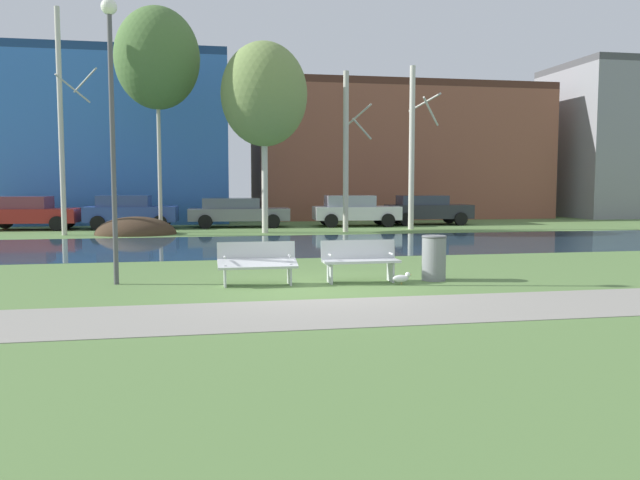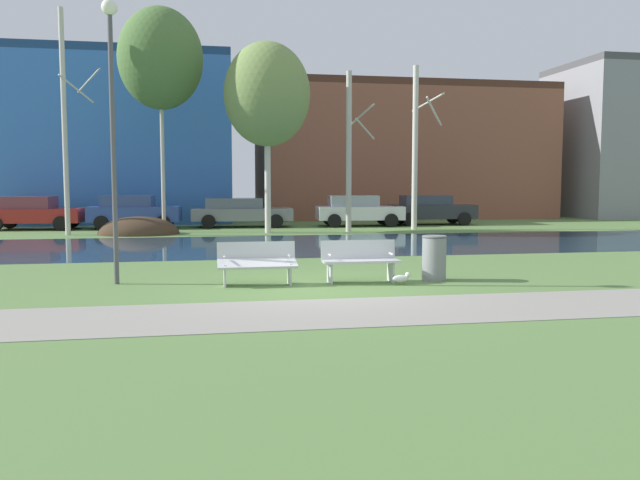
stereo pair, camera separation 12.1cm
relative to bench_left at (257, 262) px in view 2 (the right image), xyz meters
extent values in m
plane|color=#5B7F42|center=(1.08, 9.29, -0.47)|extent=(120.00, 120.00, 0.00)
cube|color=gray|center=(1.08, -3.06, -0.47)|extent=(60.00, 2.35, 0.01)
cube|color=#284256|center=(1.08, 8.38, -0.47)|extent=(80.00, 7.79, 0.01)
ellipsoid|color=#423021|center=(-3.61, 14.03, -0.47)|extent=(3.23, 2.55, 1.45)
cube|color=silver|center=(0.00, -0.09, -0.02)|extent=(1.60, 0.48, 0.17)
cube|color=silver|center=(0.00, 0.19, 0.20)|extent=(1.60, 0.08, 0.40)
cube|color=silver|center=(-0.66, -0.03, -0.25)|extent=(0.04, 0.43, 0.45)
cube|color=silver|center=(0.66, -0.04, -0.25)|extent=(0.04, 0.43, 0.45)
cylinder|color=silver|center=(-0.66, -0.07, 0.12)|extent=(0.04, 0.28, 0.04)
cylinder|color=silver|center=(0.66, -0.08, 0.12)|extent=(0.04, 0.28, 0.04)
cube|color=silver|center=(2.16, -0.09, -0.02)|extent=(1.60, 0.48, 0.05)
cube|color=silver|center=(2.16, 0.19, 0.20)|extent=(1.60, 0.08, 0.40)
cube|color=silver|center=(1.50, -0.03, -0.25)|extent=(0.04, 0.43, 0.45)
cube|color=silver|center=(2.81, -0.04, -0.25)|extent=(0.04, 0.43, 0.45)
cylinder|color=silver|center=(1.50, -0.07, 0.12)|extent=(0.04, 0.28, 0.04)
cylinder|color=silver|center=(2.81, -0.08, 0.12)|extent=(0.04, 0.28, 0.04)
cylinder|color=gray|center=(3.76, -0.06, 0.01)|extent=(0.51, 0.51, 0.96)
torus|color=#494A4C|center=(3.76, -0.06, 0.46)|extent=(0.54, 0.54, 0.04)
ellipsoid|color=white|center=(2.89, -0.47, -0.35)|extent=(0.34, 0.15, 0.15)
sphere|color=white|center=(3.04, -0.47, -0.28)|extent=(0.11, 0.11, 0.11)
cone|color=gold|center=(3.10, -0.47, -0.28)|extent=(0.06, 0.03, 0.03)
cylinder|color=gold|center=(2.91, -0.50, -0.42)|extent=(0.01, 0.01, 0.10)
cylinder|color=gold|center=(2.91, -0.44, -0.42)|extent=(0.01, 0.01, 0.10)
cylinder|color=#4C4C51|center=(-2.83, 0.64, 2.23)|extent=(0.10, 0.10, 5.40)
sphere|color=white|center=(-2.83, 0.64, 5.08)|extent=(0.32, 0.32, 0.32)
cylinder|color=beige|center=(-6.36, 14.10, 3.97)|extent=(0.20, 0.20, 8.88)
cylinder|color=beige|center=(-5.50, 14.69, 5.71)|extent=(1.18, 1.68, 0.79)
cylinder|color=beige|center=(-5.76, 13.48, 5.20)|extent=(1.13, 1.10, 0.95)
cylinder|color=#BCB7A8|center=(-2.67, 15.00, 4.15)|extent=(0.16, 0.16, 9.24)
ellipsoid|color=#4C7038|center=(-2.67, 15.00, 6.74)|extent=(3.49, 3.49, 4.19)
cylinder|color=beige|center=(1.61, 13.78, 3.18)|extent=(0.25, 0.25, 7.29)
ellipsoid|color=olive|center=(1.61, 13.78, 5.22)|extent=(3.53, 3.53, 4.24)
cylinder|color=#BCB7A8|center=(5.04, 13.77, 2.89)|extent=(0.23, 0.23, 6.73)
cylinder|color=#BCB7A8|center=(5.71, 14.22, 4.50)|extent=(0.88, 1.23, 0.88)
cylinder|color=#BCB7A8|center=(5.60, 13.20, 3.83)|extent=(1.10, 1.07, 0.80)
cylinder|color=beige|center=(8.28, 14.73, 3.14)|extent=(0.25, 0.25, 7.23)
cylinder|color=beige|center=(9.04, 15.25, 5.23)|extent=(1.06, 1.50, 0.73)
cylinder|color=beige|center=(8.91, 14.09, 4.70)|extent=(1.13, 1.10, 1.15)
cube|color=maroon|center=(-8.45, 17.65, 0.16)|extent=(4.27, 2.11, 0.62)
cube|color=brown|center=(-8.78, 17.67, 0.74)|extent=(2.43, 1.77, 0.54)
cylinder|color=black|center=(-7.02, 18.49, -0.15)|extent=(0.65, 0.26, 0.64)
cylinder|color=black|center=(-7.14, 16.64, -0.15)|extent=(0.65, 0.26, 0.64)
cylinder|color=black|center=(-9.76, 18.66, -0.15)|extent=(0.65, 0.26, 0.64)
cube|color=#2D4793|center=(-4.07, 17.47, 0.20)|extent=(4.14, 2.02, 0.70)
cube|color=#32457F|center=(-4.39, 17.49, 0.79)|extent=(2.35, 1.69, 0.50)
cylinder|color=black|center=(-2.69, 18.27, -0.15)|extent=(0.65, 0.26, 0.64)
cylinder|color=black|center=(-2.80, 16.51, -0.15)|extent=(0.65, 0.26, 0.64)
cylinder|color=black|center=(-5.34, 18.44, -0.15)|extent=(0.65, 0.26, 0.64)
cylinder|color=black|center=(-5.45, 16.68, -0.15)|extent=(0.65, 0.26, 0.64)
cube|color=slate|center=(0.80, 17.62, 0.13)|extent=(4.78, 2.08, 0.56)
cube|color=slate|center=(0.42, 17.65, 0.65)|extent=(2.71, 1.74, 0.48)
cylinder|color=black|center=(2.39, 18.42, -0.15)|extent=(0.65, 0.26, 0.64)
cylinder|color=black|center=(2.28, 16.63, -0.15)|extent=(0.65, 0.26, 0.64)
cylinder|color=black|center=(-0.69, 18.61, -0.15)|extent=(0.65, 0.26, 0.64)
cylinder|color=black|center=(-0.80, 16.83, -0.15)|extent=(0.65, 0.26, 0.64)
cube|color=silver|center=(6.38, 17.26, 0.16)|extent=(4.20, 2.08, 0.63)
cube|color=#949AAC|center=(6.06, 17.29, 0.74)|extent=(2.39, 1.75, 0.53)
cylinder|color=black|center=(7.79, 18.09, -0.15)|extent=(0.65, 0.26, 0.64)
cylinder|color=black|center=(7.67, 16.27, -0.15)|extent=(0.65, 0.26, 0.64)
cylinder|color=black|center=(5.09, 18.26, -0.15)|extent=(0.65, 0.26, 0.64)
cylinder|color=black|center=(4.98, 16.44, -0.15)|extent=(0.65, 0.26, 0.64)
cube|color=#282B30|center=(10.21, 17.73, 0.19)|extent=(4.25, 2.04, 0.68)
cube|color=#2F3648|center=(9.88, 17.76, 0.75)|extent=(2.42, 1.71, 0.46)
cylinder|color=black|center=(11.64, 18.53, -0.15)|extent=(0.65, 0.26, 0.64)
cylinder|color=black|center=(11.52, 16.76, -0.15)|extent=(0.65, 0.26, 0.64)
cylinder|color=black|center=(8.90, 18.71, -0.15)|extent=(0.65, 0.26, 0.64)
cylinder|color=black|center=(8.79, 16.93, -0.15)|extent=(0.65, 0.26, 0.64)
cube|color=#3870C6|center=(-6.49, 24.77, 3.71)|extent=(13.84, 9.99, 8.36)
cube|color=navy|center=(-6.49, 24.77, 8.09)|extent=(13.84, 9.99, 0.40)
cube|color=brown|center=(10.85, 24.77, 3.26)|extent=(17.23, 6.44, 7.45)
cube|color=#4E2C21|center=(10.85, 24.77, 7.18)|extent=(17.23, 6.44, 0.40)
camera|label=1|loc=(-1.21, -13.10, 1.60)|focal=36.47mm
camera|label=2|loc=(-1.09, -13.12, 1.60)|focal=36.47mm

